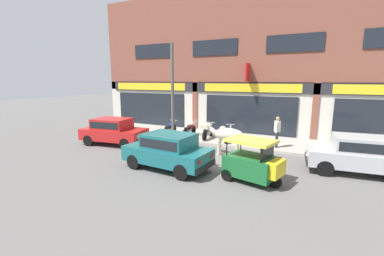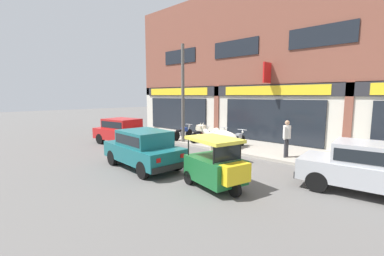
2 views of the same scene
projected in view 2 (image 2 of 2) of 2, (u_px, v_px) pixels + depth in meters
ground_plane at (204, 163)px, 10.53m from camera, size 90.00×90.00×0.00m
sidewalk at (254, 148)px, 13.40m from camera, size 19.00×3.56×0.12m
shop_building at (275, 65)px, 14.31m from camera, size 23.00×1.40×9.36m
cow at (220, 137)px, 10.86m from camera, size 2.15×0.68×1.61m
car_0 at (123, 130)px, 14.56m from camera, size 3.75×2.05×1.46m
car_1 at (370, 166)px, 7.19m from camera, size 3.72×1.93×1.46m
car_3 at (143, 147)px, 9.80m from camera, size 3.71×1.88×1.46m
auto_rickshaw at (216, 167)px, 7.67m from camera, size 2.14×1.54×1.52m
motorcycle_0 at (183, 133)px, 15.57m from camera, size 0.52×1.81×0.88m
motorcycle_1 at (201, 135)px, 14.83m from camera, size 0.52×1.81×0.88m
motorcycle_2 at (218, 137)px, 14.03m from camera, size 0.52×1.81×0.88m
motorcycle_3 at (237, 140)px, 13.05m from camera, size 0.52×1.81×0.88m
pedestrian at (287, 135)px, 10.98m from camera, size 0.32×0.50×1.60m
utility_pole at (183, 94)px, 14.52m from camera, size 0.18×0.18×5.49m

